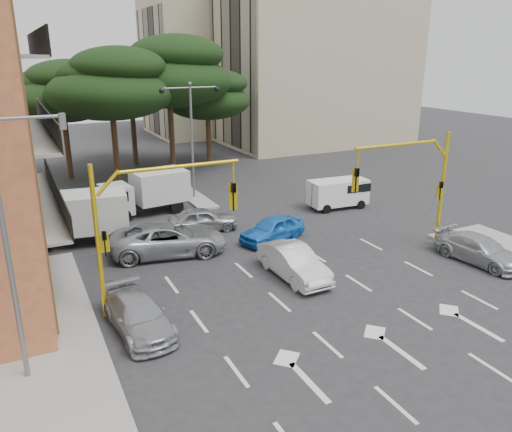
{
  "coord_description": "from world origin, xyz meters",
  "views": [
    {
      "loc": [
        -10.96,
        -16.01,
        9.73
      ],
      "look_at": [
        -0.01,
        6.2,
        1.6
      ],
      "focal_mm": 35.0,
      "sensor_mm": 36.0,
      "label": 1
    }
  ],
  "objects_px": {
    "car_silver_parked": "(480,250)",
    "box_truck_a": "(75,219)",
    "van_white": "(338,194)",
    "street_lamp_center": "(191,120)",
    "car_blue_compact": "(272,229)",
    "car_silver_wagon": "(138,315)",
    "car_silver_cross_b": "(203,219)",
    "signal_mast_left": "(145,215)",
    "street_lamp_left": "(13,237)",
    "car_white_hatch": "(294,262)",
    "signal_mast_right": "(417,177)",
    "box_truck_b": "(145,193)",
    "car_silver_cross_a": "(169,239)"
  },
  "relations": [
    {
      "from": "car_white_hatch",
      "to": "van_white",
      "type": "xyz_separation_m",
      "value": [
        8.01,
        7.98,
        0.24
      ]
    },
    {
      "from": "van_white",
      "to": "box_truck_a",
      "type": "relative_size",
      "value": 0.69
    },
    {
      "from": "car_silver_cross_b",
      "to": "car_silver_cross_a",
      "type": "bearing_deg",
      "value": 142.5
    },
    {
      "from": "street_lamp_left",
      "to": "box_truck_a",
      "type": "relative_size",
      "value": 1.44
    },
    {
      "from": "car_silver_cross_b",
      "to": "box_truck_a",
      "type": "height_order",
      "value": "box_truck_a"
    },
    {
      "from": "car_blue_compact",
      "to": "car_silver_wagon",
      "type": "height_order",
      "value": "car_blue_compact"
    },
    {
      "from": "van_white",
      "to": "street_lamp_left",
      "type": "bearing_deg",
      "value": -56.2
    },
    {
      "from": "signal_mast_left",
      "to": "car_silver_cross_b",
      "type": "bearing_deg",
      "value": 56.31
    },
    {
      "from": "car_silver_parked",
      "to": "van_white",
      "type": "bearing_deg",
      "value": 88.62
    },
    {
      "from": "car_blue_compact",
      "to": "car_silver_parked",
      "type": "distance_m",
      "value": 10.38
    },
    {
      "from": "signal_mast_left",
      "to": "box_truck_a",
      "type": "distance_m",
      "value": 9.08
    },
    {
      "from": "signal_mast_right",
      "to": "car_silver_cross_b",
      "type": "xyz_separation_m",
      "value": [
        -8.57,
        7.56,
        -3.21
      ]
    },
    {
      "from": "street_lamp_center",
      "to": "box_truck_a",
      "type": "distance_m",
      "value": 10.89
    },
    {
      "from": "street_lamp_left",
      "to": "van_white",
      "type": "relative_size",
      "value": 2.09
    },
    {
      "from": "box_truck_a",
      "to": "signal_mast_left",
      "type": "bearing_deg",
      "value": -161.24
    },
    {
      "from": "car_white_hatch",
      "to": "car_blue_compact",
      "type": "bearing_deg",
      "value": 72.09
    },
    {
      "from": "car_silver_cross_b",
      "to": "box_truck_a",
      "type": "distance_m",
      "value": 6.85
    },
    {
      "from": "street_lamp_left",
      "to": "street_lamp_center",
      "type": "relative_size",
      "value": 1.03
    },
    {
      "from": "signal_mast_right",
      "to": "box_truck_b",
      "type": "relative_size",
      "value": 1.11
    },
    {
      "from": "van_white",
      "to": "car_silver_cross_a",
      "type": "bearing_deg",
      "value": -72.87
    },
    {
      "from": "car_silver_wagon",
      "to": "van_white",
      "type": "height_order",
      "value": "van_white"
    },
    {
      "from": "signal_mast_left",
      "to": "signal_mast_right",
      "type": "bearing_deg",
      "value": 0.0
    },
    {
      "from": "street_lamp_center",
      "to": "signal_mast_left",
      "type": "bearing_deg",
      "value": -115.91
    },
    {
      "from": "van_white",
      "to": "street_lamp_center",
      "type": "bearing_deg",
      "value": -124.47
    },
    {
      "from": "car_silver_parked",
      "to": "car_silver_wagon",
      "type": "bearing_deg",
      "value": 169.71
    },
    {
      "from": "car_silver_cross_a",
      "to": "van_white",
      "type": "height_order",
      "value": "van_white"
    },
    {
      "from": "car_silver_parked",
      "to": "van_white",
      "type": "height_order",
      "value": "van_white"
    },
    {
      "from": "car_silver_parked",
      "to": "box_truck_a",
      "type": "distance_m",
      "value": 20.55
    },
    {
      "from": "car_white_hatch",
      "to": "car_silver_wagon",
      "type": "distance_m",
      "value": 7.55
    },
    {
      "from": "car_silver_cross_b",
      "to": "van_white",
      "type": "distance_m",
      "value": 9.51
    },
    {
      "from": "car_silver_cross_b",
      "to": "box_truck_b",
      "type": "relative_size",
      "value": 0.73
    },
    {
      "from": "street_lamp_left",
      "to": "van_white",
      "type": "xyz_separation_m",
      "value": [
        19.03,
        10.81,
        -3.77
      ]
    },
    {
      "from": "street_lamp_center",
      "to": "car_white_hatch",
      "type": "xyz_separation_m",
      "value": [
        -0.27,
        -14.18,
        -4.71
      ]
    },
    {
      "from": "street_lamp_left",
      "to": "car_silver_cross_b",
      "type": "distance_m",
      "value": 14.78
    },
    {
      "from": "signal_mast_right",
      "to": "street_lamp_left",
      "type": "height_order",
      "value": "street_lamp_left"
    },
    {
      "from": "signal_mast_left",
      "to": "car_silver_cross_b",
      "type": "relative_size",
      "value": 1.52
    },
    {
      "from": "street_lamp_center",
      "to": "box_truck_a",
      "type": "xyz_separation_m",
      "value": [
        -8.5,
        -5.45,
        -4.06
      ]
    },
    {
      "from": "signal_mast_left",
      "to": "box_truck_b",
      "type": "height_order",
      "value": "signal_mast_left"
    },
    {
      "from": "box_truck_a",
      "to": "van_white",
      "type": "bearing_deg",
      "value": -85.08
    },
    {
      "from": "street_lamp_center",
      "to": "car_white_hatch",
      "type": "height_order",
      "value": "street_lamp_center"
    },
    {
      "from": "car_white_hatch",
      "to": "street_lamp_center",
      "type": "bearing_deg",
      "value": 87.22
    },
    {
      "from": "box_truck_b",
      "to": "street_lamp_center",
      "type": "bearing_deg",
      "value": -71.46
    },
    {
      "from": "car_silver_parked",
      "to": "box_truck_b",
      "type": "relative_size",
      "value": 0.82
    },
    {
      "from": "van_white",
      "to": "box_truck_b",
      "type": "relative_size",
      "value": 0.71
    },
    {
      "from": "car_silver_cross_b",
      "to": "street_lamp_left",
      "type": "bearing_deg",
      "value": 147.43
    },
    {
      "from": "signal_mast_left",
      "to": "street_lamp_left",
      "type": "bearing_deg",
      "value": -146.31
    },
    {
      "from": "box_truck_b",
      "to": "car_silver_wagon",
      "type": "bearing_deg",
      "value": 156.75
    },
    {
      "from": "car_silver_wagon",
      "to": "car_silver_parked",
      "type": "height_order",
      "value": "car_silver_parked"
    },
    {
      "from": "car_white_hatch",
      "to": "signal_mast_right",
      "type": "bearing_deg",
      "value": -0.32
    },
    {
      "from": "street_lamp_center",
      "to": "street_lamp_left",
      "type": "bearing_deg",
      "value": -123.59
    }
  ]
}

